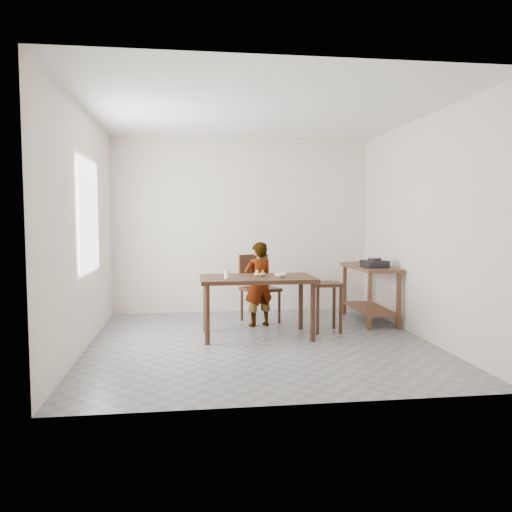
{
  "coord_description": "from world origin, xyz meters",
  "views": [
    {
      "loc": [
        -0.82,
        -5.78,
        1.49
      ],
      "look_at": [
        0.0,
        0.4,
        1.0
      ],
      "focal_mm": 35.0,
      "sensor_mm": 36.0,
      "label": 1
    }
  ],
  "objects": [
    {
      "name": "stool",
      "position": [
        0.93,
        0.45,
        0.32
      ],
      "size": [
        0.37,
        0.37,
        0.64
      ],
      "primitive_type": null,
      "rotation": [
        0.0,
        0.0,
        -0.0
      ],
      "color": "#361E12",
      "rests_on": "floor"
    },
    {
      "name": "gas_burner",
      "position": [
        1.68,
        0.73,
        0.85
      ],
      "size": [
        0.33,
        0.33,
        0.1
      ],
      "primitive_type": "cube",
      "rotation": [
        0.0,
        0.0,
        0.13
      ],
      "color": "black",
      "rests_on": "prep_counter"
    },
    {
      "name": "dining_table",
      "position": [
        0.0,
        0.3,
        0.38
      ],
      "size": [
        1.4,
        0.8,
        0.75
      ],
      "primitive_type": null,
      "color": "#361E12",
      "rests_on": "floor"
    },
    {
      "name": "glass_tumbler",
      "position": [
        -0.38,
        0.18,
        0.8
      ],
      "size": [
        0.09,
        0.09,
        0.1
      ],
      "primitive_type": "cylinder",
      "rotation": [
        0.0,
        0.0,
        -0.14
      ],
      "color": "silver",
      "rests_on": "dining_table"
    },
    {
      "name": "wall_right",
      "position": [
        2.02,
        0.0,
        1.35
      ],
      "size": [
        0.04,
        4.0,
        2.7
      ],
      "primitive_type": "cube",
      "color": "silver",
      "rests_on": "ground"
    },
    {
      "name": "serving_bowl",
      "position": [
        1.72,
        1.43,
        0.82
      ],
      "size": [
        0.24,
        0.24,
        0.05
      ],
      "primitive_type": "imported",
      "rotation": [
        0.0,
        0.0,
        -0.3
      ],
      "color": "white",
      "rests_on": "prep_counter"
    },
    {
      "name": "small_bowl",
      "position": [
        0.28,
        0.22,
        0.77
      ],
      "size": [
        0.17,
        0.17,
        0.05
      ],
      "primitive_type": "imported",
      "rotation": [
        0.0,
        0.0,
        -0.18
      ],
      "color": "white",
      "rests_on": "dining_table"
    },
    {
      "name": "child",
      "position": [
        0.1,
        0.89,
        0.58
      ],
      "size": [
        0.49,
        0.39,
        1.15
      ],
      "primitive_type": "imported",
      "rotation": [
        0.0,
        0.0,
        3.46
      ],
      "color": "white",
      "rests_on": "floor"
    },
    {
      "name": "banana",
      "position": [
        0.03,
        0.35,
        0.78
      ],
      "size": [
        0.16,
        0.11,
        0.05
      ],
      "primitive_type": null,
      "rotation": [
        0.0,
        0.0,
        -0.04
      ],
      "color": "#DFB94D",
      "rests_on": "dining_table"
    },
    {
      "name": "prep_counter",
      "position": [
        1.72,
        1.0,
        0.4
      ],
      "size": [
        0.5,
        1.2,
        0.8
      ],
      "primitive_type": null,
      "color": "brown",
      "rests_on": "floor"
    },
    {
      "name": "dining_chair",
      "position": [
        0.16,
        1.16,
        0.47
      ],
      "size": [
        0.59,
        0.59,
        0.95
      ],
      "primitive_type": null,
      "rotation": [
        0.0,
        0.0,
        0.36
      ],
      "color": "#361E12",
      "rests_on": "floor"
    },
    {
      "name": "floor",
      "position": [
        0.0,
        0.0,
        -0.02
      ],
      "size": [
        4.0,
        4.0,
        0.04
      ],
      "primitive_type": "cube",
      "color": "slate",
      "rests_on": "ground"
    },
    {
      "name": "wall_back",
      "position": [
        0.0,
        2.02,
        1.35
      ],
      "size": [
        4.0,
        0.04,
        2.7
      ],
      "primitive_type": "cube",
      "color": "silver",
      "rests_on": "ground"
    },
    {
      "name": "window_pane",
      "position": [
        -1.97,
        0.2,
        1.5
      ],
      "size": [
        0.02,
        1.1,
        1.3
      ],
      "primitive_type": "cube",
      "color": "white",
      "rests_on": "wall_left"
    },
    {
      "name": "wall_left",
      "position": [
        -2.02,
        0.0,
        1.35
      ],
      "size": [
        0.04,
        4.0,
        2.7
      ],
      "primitive_type": "cube",
      "color": "silver",
      "rests_on": "ground"
    },
    {
      "name": "ceiling",
      "position": [
        0.0,
        0.0,
        2.72
      ],
      "size": [
        4.0,
        4.0,
        0.04
      ],
      "primitive_type": "cube",
      "color": "white",
      "rests_on": "wall_back"
    },
    {
      "name": "wall_front",
      "position": [
        0.0,
        -2.02,
        1.35
      ],
      "size": [
        4.0,
        0.04,
        2.7
      ],
      "primitive_type": "cube",
      "color": "silver",
      "rests_on": "ground"
    }
  ]
}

